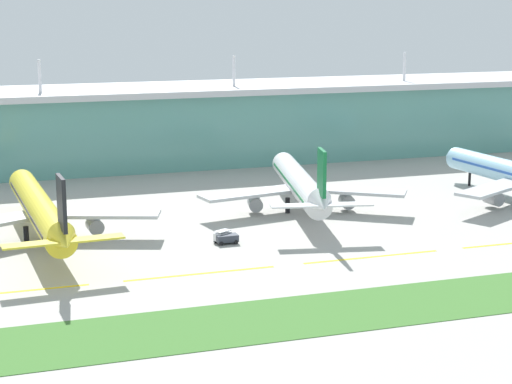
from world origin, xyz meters
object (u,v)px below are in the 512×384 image
object	(u,v)px
airliner_center	(300,184)
baggage_cart	(223,236)
airliner_near_middle	(40,210)
pushback_tug	(227,238)

from	to	relation	value
airliner_center	baggage_cart	distance (m)	32.40
airliner_near_middle	airliner_center	bearing A→B (deg)	7.01
baggage_cart	airliner_near_middle	bearing A→B (deg)	159.63
airliner_center	baggage_cart	bearing A→B (deg)	-140.44
airliner_near_middle	pushback_tug	bearing A→B (deg)	-21.81
pushback_tug	baggage_cart	size ratio (longest dim) A/B	1.10
pushback_tug	baggage_cart	distance (m)	1.39
airliner_near_middle	baggage_cart	size ratio (longest dim) A/B	16.91
airliner_near_middle	pushback_tug	size ratio (longest dim) A/B	15.31
airliner_near_middle	pushback_tug	world-z (taller)	airliner_near_middle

